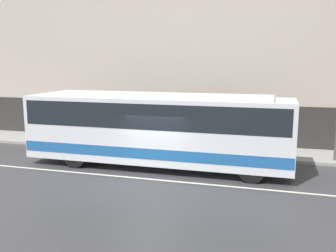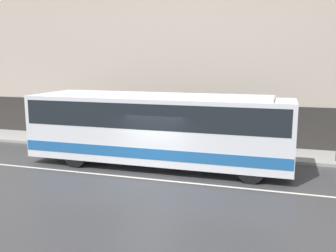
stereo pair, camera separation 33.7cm
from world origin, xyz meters
name	(u,v)px [view 1 (the left image)]	position (x,y,z in m)	size (l,w,h in m)	color
ground_plane	(151,179)	(0.00, 0.00, 0.00)	(60.00, 60.00, 0.00)	#38383A
sidewalk	(183,148)	(0.00, 5.38, 0.07)	(60.00, 2.75, 0.14)	gray
building_facade	(190,64)	(0.00, 6.89, 4.53)	(60.00, 0.35, 9.39)	#B7A899
lane_stripe	(151,179)	(0.00, 0.00, 0.00)	(54.00, 0.14, 0.01)	beige
transit_bus	(156,126)	(-0.33, 1.76, 1.85)	(11.71, 2.49, 3.28)	silver
pedestrian_waiting	(199,131)	(0.80, 5.85, 0.93)	(0.36, 0.36, 1.68)	navy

